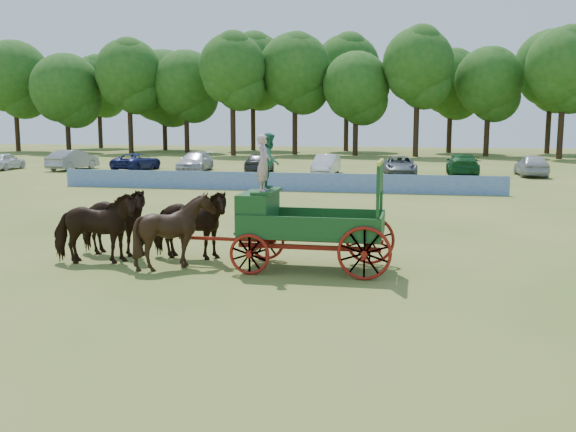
{
  "coord_description": "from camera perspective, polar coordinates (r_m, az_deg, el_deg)",
  "views": [
    {
      "loc": [
        7.12,
        -17.86,
        4.04
      ],
      "look_at": [
        3.51,
        0.02,
        1.3
      ],
      "focal_mm": 40.0,
      "sensor_mm": 36.0,
      "label": 1
    }
  ],
  "objects": [
    {
      "name": "treeline",
      "position": [
        78.7,
        1.42,
        12.44
      ],
      "size": [
        90.54,
        22.85,
        15.48
      ],
      "color": "#382314",
      "rests_on": "ground"
    },
    {
      "name": "horse_wheel_right",
      "position": [
        18.82,
        -8.77,
        -0.76
      ],
      "size": [
        2.46,
        1.16,
        2.06
      ],
      "primitive_type": "imported",
      "rotation": [
        0.0,
        0.0,
        1.59
      ],
      "color": "black",
      "rests_on": "ground"
    },
    {
      "name": "sponsor_banner",
      "position": [
        36.94,
        -1.32,
        3.08
      ],
      "size": [
        26.0,
        0.08,
        1.05
      ],
      "primitive_type": "cube",
      "color": "#1E41A3",
      "rests_on": "ground"
    },
    {
      "name": "horse_lead_right",
      "position": [
        19.78,
        -15.31,
        -0.51
      ],
      "size": [
        2.51,
        1.27,
        2.06
      ],
      "primitive_type": "imported",
      "rotation": [
        0.0,
        0.0,
        1.5
      ],
      "color": "black",
      "rests_on": "ground"
    },
    {
      "name": "parked_cars",
      "position": [
        48.04,
        7.86,
        4.54
      ],
      "size": [
        58.42,
        7.56,
        1.62
      ],
      "color": "silver",
      "rests_on": "ground"
    },
    {
      "name": "ground",
      "position": [
        19.65,
        -10.1,
        -3.46
      ],
      "size": [
        160.0,
        160.0,
        0.0
      ],
      "primitive_type": "plane",
      "color": "olive",
      "rests_on": "ground"
    },
    {
      "name": "horse_lead_left",
      "position": [
        18.81,
        -16.81,
        -1.03
      ],
      "size": [
        2.63,
        1.65,
        2.06
      ],
      "primitive_type": "imported",
      "rotation": [
        0.0,
        0.0,
        1.81
      ],
      "color": "black",
      "rests_on": "ground"
    },
    {
      "name": "horse_wheel_left",
      "position": [
        17.81,
        -9.99,
        -1.31
      ],
      "size": [
        1.9,
        1.69,
        2.07
      ],
      "primitive_type": "imported",
      "rotation": [
        0.0,
        0.0,
        1.56
      ],
      "color": "black",
      "rests_on": "ground"
    },
    {
      "name": "farm_dray",
      "position": [
        17.43,
        -0.22,
        0.55
      ],
      "size": [
        6.0,
        2.0,
        3.68
      ],
      "color": "maroon",
      "rests_on": "ground"
    }
  ]
}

